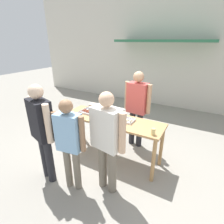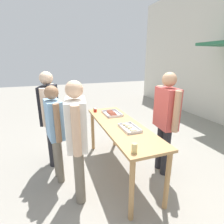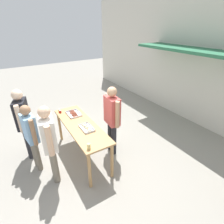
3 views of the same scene
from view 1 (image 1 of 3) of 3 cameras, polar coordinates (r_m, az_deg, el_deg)
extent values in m
plane|color=gray|center=(4.05, 0.00, -14.33)|extent=(24.00, 24.00, 0.00)
cube|color=beige|center=(7.00, 17.54, 20.10)|extent=(12.00, 0.12, 4.50)
cube|color=#2D704C|center=(6.47, 16.50, 21.42)|extent=(3.20, 1.00, 0.08)
cube|color=tan|center=(3.58, 0.00, -2.52)|extent=(2.12, 0.66, 0.04)
cylinder|color=tan|center=(4.15, -13.98, -6.76)|extent=(0.07, 0.07, 0.90)
cylinder|color=tan|center=(3.29, 13.36, -15.27)|extent=(0.07, 0.07, 0.90)
cylinder|color=tan|center=(4.49, -9.41, -3.99)|extent=(0.07, 0.07, 0.90)
cylinder|color=tan|center=(3.71, 15.83, -10.71)|extent=(0.07, 0.07, 0.90)
cube|color=silver|center=(3.89, -6.98, -0.16)|extent=(0.44, 0.31, 0.01)
cube|color=silver|center=(3.77, -8.36, -0.64)|extent=(0.44, 0.01, 0.03)
cube|color=silver|center=(4.00, -5.71, 0.85)|extent=(0.44, 0.01, 0.03)
cube|color=silver|center=(4.01, -9.48, 0.71)|extent=(0.01, 0.31, 0.03)
cube|color=silver|center=(3.77, -4.36, -0.49)|extent=(0.01, 0.31, 0.03)
cylinder|color=brown|center=(4.00, -9.00, 0.62)|extent=(0.03, 0.12, 0.03)
cylinder|color=brown|center=(3.96, -8.39, 0.43)|extent=(0.04, 0.14, 0.03)
cylinder|color=brown|center=(3.92, -7.93, 0.25)|extent=(0.03, 0.12, 0.03)
cylinder|color=brown|center=(3.90, -7.29, 0.19)|extent=(0.03, 0.14, 0.03)
cylinder|color=brown|center=(3.88, -6.65, 0.03)|extent=(0.02, 0.13, 0.02)
cylinder|color=brown|center=(3.84, -6.13, -0.20)|extent=(0.03, 0.15, 0.02)
cylinder|color=brown|center=(3.81, -5.45, -0.33)|extent=(0.02, 0.13, 0.02)
cylinder|color=brown|center=(3.78, -4.91, -0.51)|extent=(0.04, 0.13, 0.02)
cube|color=silver|center=(3.50, 3.91, -2.73)|extent=(0.42, 0.25, 0.01)
cube|color=silver|center=(3.39, 3.03, -3.15)|extent=(0.42, 0.01, 0.03)
cube|color=silver|center=(3.59, 4.75, -1.71)|extent=(0.42, 0.01, 0.03)
cube|color=silver|center=(3.58, 0.98, -1.73)|extent=(0.01, 0.25, 0.03)
cube|color=silver|center=(3.42, 6.99, -3.11)|extent=(0.01, 0.25, 0.03)
ellipsoid|color=beige|center=(3.55, 1.70, -1.86)|extent=(0.07, 0.12, 0.04)
ellipsoid|color=beige|center=(3.52, 2.85, -2.01)|extent=(0.06, 0.11, 0.05)
ellipsoid|color=beige|center=(3.50, 3.97, -2.27)|extent=(0.06, 0.10, 0.05)
ellipsoid|color=beige|center=(3.47, 5.11, -2.63)|extent=(0.06, 0.10, 0.03)
ellipsoid|color=beige|center=(3.43, 6.19, -2.80)|extent=(0.06, 0.11, 0.05)
cylinder|color=gold|center=(3.91, -13.54, -0.07)|extent=(0.06, 0.06, 0.07)
cylinder|color=#B2B2B7|center=(3.90, -13.59, 0.43)|extent=(0.06, 0.06, 0.01)
cylinder|color=#B22319|center=(3.85, -12.69, -0.36)|extent=(0.06, 0.06, 0.07)
cylinder|color=#B2B2B7|center=(3.84, -12.74, 0.15)|extent=(0.06, 0.06, 0.01)
cylinder|color=#DBC67A|center=(3.05, 13.29, -6.22)|extent=(0.07, 0.07, 0.12)
cylinder|color=#232328|center=(4.33, 6.55, -5.07)|extent=(0.13, 0.13, 0.87)
cylinder|color=#232328|center=(4.25, 8.94, -5.76)|extent=(0.13, 0.13, 0.87)
cube|color=#C64C47|center=(3.99, 8.31, 4.54)|extent=(0.47, 0.29, 0.69)
sphere|color=tan|center=(3.87, 8.71, 11.32)|extent=(0.24, 0.24, 0.24)
cylinder|color=tan|center=(4.10, 4.91, 5.47)|extent=(0.10, 0.10, 0.65)
cylinder|color=tan|center=(3.87, 11.94, 4.02)|extent=(0.10, 0.10, 0.65)
cylinder|color=#232328|center=(3.42, -19.65, -14.77)|extent=(0.14, 0.14, 0.87)
cylinder|color=#232328|center=(3.57, -21.11, -13.19)|extent=(0.14, 0.14, 0.87)
cube|color=black|center=(3.12, -22.31, -2.32)|extent=(0.50, 0.37, 0.69)
sphere|color=beige|center=(2.96, -23.66, 6.12)|extent=(0.23, 0.23, 0.23)
cylinder|color=beige|center=(2.87, -20.17, -3.73)|extent=(0.10, 0.10, 0.65)
cylinder|color=beige|center=(3.35, -24.22, -0.58)|extent=(0.10, 0.10, 0.65)
cylinder|color=#756B5B|center=(3.05, 0.08, -18.66)|extent=(0.14, 0.14, 0.84)
cylinder|color=#756B5B|center=(3.15, -3.09, -17.05)|extent=(0.14, 0.14, 0.84)
cube|color=silver|center=(2.67, -1.71, -5.39)|extent=(0.51, 0.33, 0.67)
sphere|color=#DBAD89|center=(2.49, -1.83, 4.14)|extent=(0.23, 0.23, 0.23)
cylinder|color=#DBAD89|center=(2.51, 3.40, -6.98)|extent=(0.11, 0.11, 0.64)
cylinder|color=#DBAD89|center=(2.84, -6.20, -3.36)|extent=(0.11, 0.11, 0.64)
cylinder|color=#756B5B|center=(3.17, -11.35, -17.95)|extent=(0.12, 0.12, 0.78)
cylinder|color=#756B5B|center=(3.26, -14.14, -17.05)|extent=(0.12, 0.12, 0.78)
cube|color=#84B2DB|center=(2.82, -13.98, -6.46)|extent=(0.42, 0.28, 0.62)
sphere|color=#936B4C|center=(2.64, -14.85, 1.79)|extent=(0.21, 0.21, 0.21)
cylinder|color=#936B4C|center=(2.69, -9.70, -7.15)|extent=(0.09, 0.09, 0.59)
cylinder|color=#936B4C|center=(2.95, -17.94, -5.26)|extent=(0.09, 0.09, 0.59)
camera|label=2|loc=(2.02, 57.48, 0.08)|focal=28.00mm
camera|label=3|loc=(2.49, 85.59, 18.68)|focal=28.00mm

